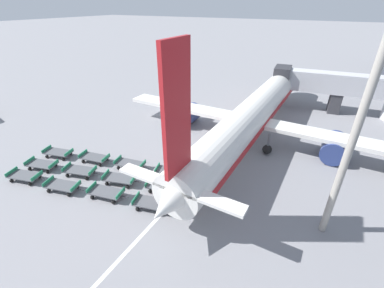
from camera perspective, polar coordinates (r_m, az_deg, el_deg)
The scene contains 16 objects.
ground_plane at distance 40.80m, azimuth -3.66°, elevation 7.21°, with size 500.00×500.00×0.00m, color gray.
jet_bridge at distance 45.40m, azimuth 32.15°, elevation 10.25°, with size 19.99×5.72×6.24m.
airplane at distance 32.37m, azimuth 13.71°, elevation 6.61°, with size 35.01×41.19×13.57m.
baggage_dolly_row_near_col_a at distance 29.60m, azimuth -33.13°, elevation -5.99°, with size 3.77×2.15×0.92m.
baggage_dolly_row_near_col_b at distance 26.43m, azimuth -26.82°, elevation -8.32°, with size 3.77×2.12×0.92m.
baggage_dolly_row_near_col_c at distance 24.14m, azimuth -18.52°, elevation -10.19°, with size 3.77×2.01×0.92m.
baggage_dolly_row_near_col_d at distance 22.11m, azimuth -8.87°, elevation -12.96°, with size 3.77×2.08×0.92m.
baggage_dolly_row_mid_a_col_a at distance 30.66m, azimuth -30.36°, elevation -3.97°, with size 3.77×2.17×0.92m.
baggage_dolly_row_mid_a_col_b at distance 27.87m, azimuth -23.63°, elevation -5.49°, with size 3.76×2.20×0.92m.
baggage_dolly_row_mid_a_col_c at distance 25.43m, azimuth -15.75°, elevation -7.46°, with size 3.76×2.20×0.92m.
baggage_dolly_row_mid_a_col_d at distance 23.78m, azimuth -6.41°, elevation -9.27°, with size 3.77×2.17×0.92m.
baggage_dolly_row_mid_b_col_a at distance 32.12m, azimuth -27.58°, elevation -1.74°, with size 3.77×2.11×0.92m.
baggage_dolly_row_mid_b_col_b at distance 29.50m, azimuth -20.82°, elevation -2.89°, with size 3.77×1.95×0.92m.
baggage_dolly_row_mid_b_col_c at distance 27.30m, azimuth -13.59°, elevation -4.38°, with size 3.77×1.92×0.92m.
baggage_dolly_row_mid_b_col_d at distance 25.50m, azimuth -4.62°, elevation -6.19°, with size 3.77×2.16×0.92m.
stand_guidance_stripe at distance 27.21m, azimuth 3.21°, elevation -4.81°, with size 1.10×38.39×0.01m.
Camera 1 is at (20.24, -32.02, 15.15)m, focal length 24.00 mm.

